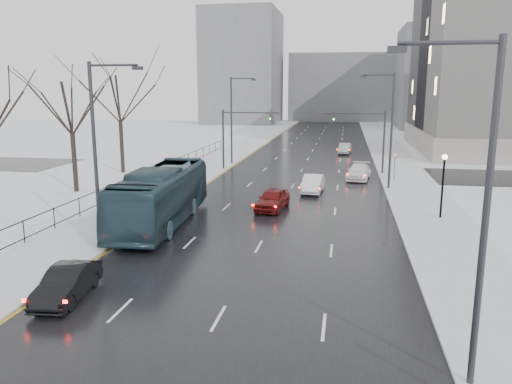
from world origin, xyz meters
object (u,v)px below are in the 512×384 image
Objects in this scene: lamppost_r_mid at (443,177)px; sedan_left_near at (67,283)px; tree_park_d at (77,193)px; mast_signal_right at (373,134)px; tree_park_e at (123,173)px; sedan_right_near at (313,184)px; streetlight_l_near at (99,148)px; no_uturn_sign at (395,158)px; sedan_right_distant at (345,148)px; sedan_right_far at (359,172)px; sedan_center_near at (273,199)px; mast_signal_left at (233,132)px; bus at (162,196)px; streetlight_r_near at (478,201)px; streetlight_r_mid at (389,125)px; streetlight_l_far at (233,116)px.

lamppost_r_mid is 24.14m from sedan_left_near.
tree_park_d is 1.92× the size of mast_signal_right.
tree_park_e is 3.00× the size of sedan_right_near.
streetlight_l_near is 2.34× the size of lamppost_r_mid.
no_uturn_sign reaches higher than sedan_right_near.
sedan_left_near is 1.00× the size of sedan_right_distant.
streetlight_l_near is at bearing -67.31° from tree_park_e.
no_uturn_sign is at bearing 0.00° from tree_park_e.
sedan_right_distant is (22.70, 20.41, 0.73)m from tree_park_e.
tree_park_d reaches higher than sedan_right_far.
sedan_center_near reaches higher than sedan_left_near.
mast_signal_left is 17.10m from no_uturn_sign.
no_uturn_sign is 0.60× the size of sedan_center_near.
tree_park_d is 2.92× the size of lamppost_r_mid.
mast_signal_left is 22.38m from bus.
mast_signal_right is at bearing 73.10° from sedan_center_near.
mast_signal_right is 1.29× the size of sedan_right_far.
mast_signal_right reaches higher than sedan_right_distant.
sedan_right_distant is (-3.67, 54.41, -4.89)m from streetlight_r_near.
streetlight_l_near is (9.63, -14.00, 5.62)m from tree_park_d.
streetlight_r_mid is 25.16m from sedan_right_distant.
bus is 14.84m from sedan_right_near.
streetlight_r_near is 0.76× the size of bus.
tree_park_e is 2.08× the size of mast_signal_left.
sedan_right_far is at bearing -80.11° from sedan_right_distant.
sedan_right_distant is at bearing 53.75° from tree_park_d.
streetlight_r_mid is at bearing -75.69° from sedan_right_distant.
streetlight_r_near is 23.01m from sedan_center_near.
streetlight_r_mid reaches higher than tree_park_d.
no_uturn_sign is (-1.80, 14.00, -0.64)m from lamppost_r_mid.
mast_signal_right is 1.55× the size of sedan_right_distant.
bus is at bearing 78.50° from streetlight_l_near.
tree_park_e reaches higher than bus.
sedan_right_distant is at bearing 88.45° from sedan_right_near.
tree_park_d is at bearing -120.49° from sedan_right_distant.
tree_park_d is 21.17m from streetlight_l_far.
tree_park_d is at bearing 137.25° from streetlight_r_near.
streetlight_l_near is at bearing 148.52° from streetlight_r_near.
streetlight_l_near is at bearing -91.72° from mast_signal_left.
streetlight_r_near is 16.00m from sedan_left_near.
sedan_center_near is (6.12, 17.12, 0.07)m from sedan_left_near.
lamppost_r_mid is 1.02× the size of sedan_left_near.
tree_park_e is at bearing 92.29° from tree_park_d.
streetlight_l_near is at bearing -90.00° from streetlight_l_far.
streetlight_r_near reaches higher than mast_signal_right.
streetlight_r_mid reaches higher than mast_signal_right.
sedan_right_distant is at bearing 69.71° from bus.
lamppost_r_mid is 18.41m from mast_signal_right.
bus is at bearing -131.57° from no_uturn_sign.
sedan_center_near reaches higher than sedan_right_near.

